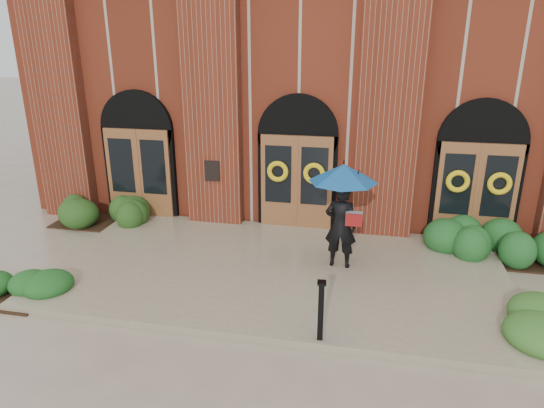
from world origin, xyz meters
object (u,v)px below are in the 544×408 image
(metal_post, at_px, (321,309))
(hedge_wall_left, at_px, (111,211))
(man_with_umbrella, at_px, (342,196))
(hedge_wall_right, at_px, (506,242))

(metal_post, relative_size, hedge_wall_left, 0.38)
(man_with_umbrella, xyz_separation_m, hedge_wall_right, (3.86, 1.50, -1.39))
(hedge_wall_right, bearing_deg, metal_post, -132.14)
(hedge_wall_left, height_order, hedge_wall_right, hedge_wall_right)
(man_with_umbrella, bearing_deg, hedge_wall_left, -11.07)
(hedge_wall_left, relative_size, hedge_wall_right, 0.92)
(man_with_umbrella, xyz_separation_m, metal_post, (-0.12, -2.89, -1.07))
(hedge_wall_left, bearing_deg, man_with_umbrella, -14.21)
(man_with_umbrella, relative_size, hedge_wall_left, 0.80)
(metal_post, bearing_deg, hedge_wall_left, 144.68)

